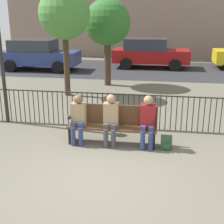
% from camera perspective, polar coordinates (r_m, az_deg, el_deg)
% --- Properties ---
extents(ground_plane, '(80.00, 80.00, 0.00)m').
position_cam_1_polar(ground_plane, '(5.95, -2.66, -12.40)').
color(ground_plane, '#605B4C').
extents(park_bench, '(2.08, 0.45, 0.92)m').
position_cam_1_polar(park_bench, '(7.34, 0.10, -2.02)').
color(park_bench, '#4C331E').
rests_on(park_bench, ground).
extents(seated_person_0, '(0.34, 0.39, 1.18)m').
position_cam_1_polar(seated_person_0, '(7.33, -6.19, -0.88)').
color(seated_person_0, navy).
rests_on(seated_person_0, ground).
extents(seated_person_1, '(0.34, 0.39, 1.22)m').
position_cam_1_polar(seated_person_1, '(7.16, -0.22, -1.00)').
color(seated_person_1, '#3D3D42').
rests_on(seated_person_1, ground).
extents(seated_person_2, '(0.34, 0.39, 1.23)m').
position_cam_1_polar(seated_person_2, '(7.08, 6.54, -1.29)').
color(seated_person_2, navy).
rests_on(seated_person_2, ground).
extents(backpack, '(0.25, 0.21, 0.31)m').
position_cam_1_polar(backpack, '(7.25, 9.90, -5.54)').
color(backpack, '#284C2D').
rests_on(backpack, ground).
extents(fence_railing, '(9.01, 0.03, 0.95)m').
position_cam_1_polar(fence_railing, '(8.33, 1.14, 0.81)').
color(fence_railing, '#2D2823').
rests_on(fence_railing, ground).
extents(tree_0, '(1.82, 1.82, 3.86)m').
position_cam_1_polar(tree_0, '(11.56, -8.71, 17.25)').
color(tree_0, '#422D1E').
rests_on(tree_0, ground).
extents(tree_1, '(1.88, 1.88, 3.55)m').
position_cam_1_polar(tree_1, '(13.19, -0.84, 15.95)').
color(tree_1, '#422D1E').
rests_on(tree_1, ground).
extents(street_surface, '(24.00, 6.00, 0.01)m').
position_cam_1_polar(street_surface, '(17.32, 5.43, 7.77)').
color(street_surface, '#2B2B2D').
rests_on(street_surface, ground).
extents(parked_car_0, '(4.20, 1.94, 1.62)m').
position_cam_1_polar(parked_car_0, '(17.82, 6.86, 10.72)').
color(parked_car_0, maroon).
rests_on(parked_car_0, ground).
extents(parked_car_2, '(4.20, 1.94, 1.62)m').
position_cam_1_polar(parked_car_2, '(17.46, -13.41, 10.23)').
color(parked_car_2, navy).
rests_on(parked_car_2, ground).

